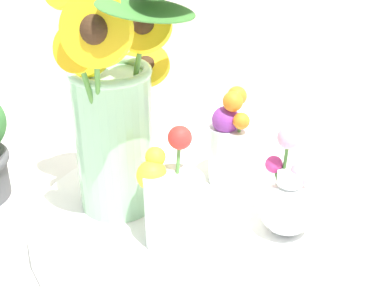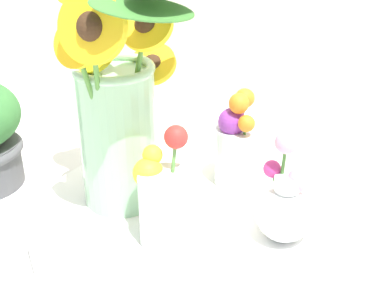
% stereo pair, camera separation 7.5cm
% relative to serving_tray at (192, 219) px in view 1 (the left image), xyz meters
% --- Properties ---
extents(ground_plane, '(6.00, 6.00, 0.00)m').
position_rel_serving_tray_xyz_m(ground_plane, '(-0.03, -0.07, -0.01)').
color(ground_plane, silver).
extents(serving_tray, '(0.48, 0.48, 0.02)m').
position_rel_serving_tray_xyz_m(serving_tray, '(0.00, 0.00, 0.00)').
color(serving_tray, white).
rests_on(serving_tray, ground_plane).
extents(mason_jar_sunflowers, '(0.26, 0.24, 0.35)m').
position_rel_serving_tray_xyz_m(mason_jar_sunflowers, '(-0.11, -0.02, 0.17)').
color(mason_jar_sunflowers, '#99CC9E').
rests_on(mason_jar_sunflowers, serving_tray).
extents(vase_small_center, '(0.09, 0.08, 0.16)m').
position_rel_serving_tray_xyz_m(vase_small_center, '(-0.00, -0.07, 0.07)').
color(vase_small_center, white).
rests_on(vase_small_center, serving_tray).
extents(vase_bulb_right, '(0.08, 0.08, 0.16)m').
position_rel_serving_tray_xyz_m(vase_bulb_right, '(0.14, 0.00, 0.06)').
color(vase_bulb_right, white).
rests_on(vase_bulb_right, serving_tray).
extents(vase_small_back, '(0.08, 0.08, 0.16)m').
position_rel_serving_tray_xyz_m(vase_small_back, '(0.03, 0.11, 0.08)').
color(vase_small_back, white).
rests_on(vase_small_back, serving_tray).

